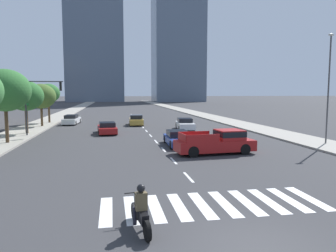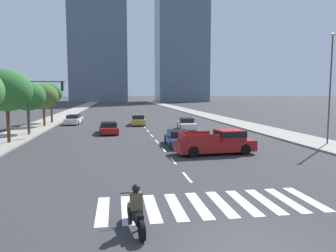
% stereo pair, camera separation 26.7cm
% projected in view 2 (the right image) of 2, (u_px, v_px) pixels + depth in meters
% --- Properties ---
extents(ground_plane, '(800.00, 800.00, 0.00)m').
position_uv_depth(ground_plane, '(248.00, 249.00, 8.71)').
color(ground_plane, '#333335').
extents(sidewalk_east, '(4.00, 260.00, 0.15)m').
position_uv_depth(sidewalk_east, '(250.00, 126.00, 40.27)').
color(sidewalk_east, gray).
rests_on(sidewalk_east, ground).
extents(sidewalk_west, '(4.00, 260.00, 0.15)m').
position_uv_depth(sidewalk_west, '(30.00, 130.00, 36.03)').
color(sidewalk_west, gray).
rests_on(sidewalk_west, ground).
extents(crosswalk_near, '(8.55, 2.96, 0.01)m').
position_uv_depth(crosswalk_near, '(210.00, 204.00, 12.24)').
color(crosswalk_near, silver).
rests_on(crosswalk_near, ground).
extents(lane_divider_center, '(0.14, 50.00, 0.01)m').
position_uv_depth(lane_divider_center, '(145.00, 127.00, 39.72)').
color(lane_divider_center, silver).
rests_on(lane_divider_center, ground).
extents(motorcycle_lead, '(0.71, 2.20, 1.49)m').
position_uv_depth(motorcycle_lead, '(136.00, 212.00, 9.91)').
color(motorcycle_lead, black).
rests_on(motorcycle_lead, ground).
extents(pickup_truck, '(5.68, 2.33, 1.67)m').
position_uv_depth(pickup_truck, '(219.00, 142.00, 22.34)').
color(pickup_truck, maroon).
rests_on(pickup_truck, ground).
extents(sedan_blue_0, '(1.85, 4.58, 1.20)m').
position_uv_depth(sedan_blue_0, '(178.00, 139.00, 25.88)').
color(sedan_blue_0, navy).
rests_on(sedan_blue_0, ground).
extents(sedan_white_1, '(2.19, 4.68, 1.30)m').
position_uv_depth(sedan_white_1, '(187.00, 124.00, 37.12)').
color(sedan_white_1, silver).
rests_on(sedan_white_1, ground).
extents(sedan_red_2, '(2.14, 4.66, 1.21)m').
position_uv_depth(sedan_red_2, '(109.00, 128.00, 33.53)').
color(sedan_red_2, maroon).
rests_on(sedan_red_2, ground).
extents(sedan_white_3, '(2.10, 4.74, 1.30)m').
position_uv_depth(sedan_white_3, '(74.00, 120.00, 43.51)').
color(sedan_white_3, silver).
rests_on(sedan_white_3, ground).
extents(sedan_gold_4, '(1.99, 4.38, 1.37)m').
position_uv_depth(sedan_gold_4, '(138.00, 120.00, 42.24)').
color(sedan_gold_4, '#B28E38').
rests_on(sedan_gold_4, ground).
extents(traffic_signal_far, '(3.85, 0.28, 5.61)m').
position_uv_depth(traffic_signal_far, '(42.00, 96.00, 31.09)').
color(traffic_signal_far, '#333335').
rests_on(traffic_signal_far, sidewalk_west).
extents(street_lamp_east, '(0.50, 0.24, 8.81)m').
position_uv_depth(street_lamp_east, '(330.00, 81.00, 25.48)').
color(street_lamp_east, '#3F3F42').
rests_on(street_lamp_east, sidewalk_east).
extents(street_tree_second, '(4.09, 4.09, 6.06)m').
position_uv_depth(street_tree_second, '(7.00, 90.00, 26.23)').
color(street_tree_second, '#4C3823').
rests_on(street_tree_second, sidewalk_west).
extents(street_tree_third, '(3.56, 3.56, 5.32)m').
position_uv_depth(street_tree_third, '(27.00, 96.00, 32.42)').
color(street_tree_third, '#4C3823').
rests_on(street_tree_third, sidewalk_west).
extents(street_tree_fourth, '(3.60, 3.60, 5.23)m').
position_uv_depth(street_tree_fourth, '(43.00, 96.00, 39.54)').
color(street_tree_fourth, '#4C3823').
rests_on(street_tree_fourth, sidewalk_west).
extents(street_tree_fifth, '(3.10, 3.10, 5.38)m').
position_uv_depth(street_tree_fifth, '(51.00, 93.00, 44.20)').
color(street_tree_fifth, '#4C3823').
rests_on(street_tree_fifth, sidewalk_west).
extents(office_tower_center_skyline, '(23.59, 20.17, 94.78)m').
position_uv_depth(office_tower_center_skyline, '(181.00, 12.00, 152.73)').
color(office_tower_center_skyline, slate).
rests_on(office_tower_center_skyline, ground).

